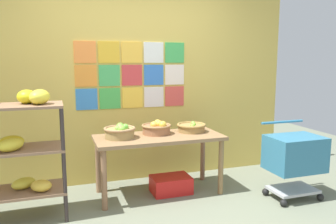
{
  "coord_description": "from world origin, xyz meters",
  "views": [
    {
      "loc": [
        -0.95,
        -2.63,
        1.55
      ],
      "look_at": [
        0.2,
        0.79,
        0.99
      ],
      "focal_mm": 35.91,
      "sensor_mm": 36.0,
      "label": 1
    }
  ],
  "objects_px": {
    "display_table": "(159,143)",
    "produce_crate_under_table": "(171,184)",
    "banana_shelf_unit": "(8,141)",
    "fruit_basket_back_left": "(191,127)",
    "fruit_basket_right": "(157,128)",
    "fruit_basket_left": "(120,131)",
    "shopping_cart": "(295,156)"
  },
  "relations": [
    {
      "from": "fruit_basket_right",
      "to": "fruit_basket_left",
      "type": "bearing_deg",
      "value": -170.2
    },
    {
      "from": "banana_shelf_unit",
      "to": "display_table",
      "type": "xyz_separation_m",
      "value": [
        1.55,
        0.2,
        -0.19
      ]
    },
    {
      "from": "fruit_basket_right",
      "to": "fruit_basket_back_left",
      "type": "relative_size",
      "value": 0.99
    },
    {
      "from": "display_table",
      "to": "shopping_cart",
      "type": "distance_m",
      "value": 1.53
    },
    {
      "from": "fruit_basket_right",
      "to": "produce_crate_under_table",
      "type": "bearing_deg",
      "value": -46.8
    },
    {
      "from": "display_table",
      "to": "fruit_basket_right",
      "type": "height_order",
      "value": "fruit_basket_right"
    },
    {
      "from": "display_table",
      "to": "produce_crate_under_table",
      "type": "distance_m",
      "value": 0.52
    },
    {
      "from": "display_table",
      "to": "fruit_basket_right",
      "type": "xyz_separation_m",
      "value": [
        0.01,
        0.11,
        0.16
      ]
    },
    {
      "from": "fruit_basket_right",
      "to": "produce_crate_under_table",
      "type": "distance_m",
      "value": 0.69
    },
    {
      "from": "fruit_basket_right",
      "to": "fruit_basket_left",
      "type": "relative_size",
      "value": 0.99
    },
    {
      "from": "fruit_basket_right",
      "to": "produce_crate_under_table",
      "type": "xyz_separation_m",
      "value": [
        0.13,
        -0.14,
        -0.66
      ]
    },
    {
      "from": "fruit_basket_right",
      "to": "shopping_cart",
      "type": "height_order",
      "value": "fruit_basket_right"
    },
    {
      "from": "display_table",
      "to": "fruit_basket_back_left",
      "type": "xyz_separation_m",
      "value": [
        0.44,
        0.09,
        0.15
      ]
    },
    {
      "from": "fruit_basket_back_left",
      "to": "shopping_cart",
      "type": "bearing_deg",
      "value": -36.62
    },
    {
      "from": "produce_crate_under_table",
      "to": "shopping_cart",
      "type": "height_order",
      "value": "shopping_cart"
    },
    {
      "from": "display_table",
      "to": "fruit_basket_left",
      "type": "height_order",
      "value": "fruit_basket_left"
    },
    {
      "from": "fruit_basket_left",
      "to": "produce_crate_under_table",
      "type": "xyz_separation_m",
      "value": [
        0.58,
        -0.06,
        -0.67
      ]
    },
    {
      "from": "banana_shelf_unit",
      "to": "fruit_basket_right",
      "type": "relative_size",
      "value": 3.67
    },
    {
      "from": "fruit_basket_left",
      "to": "fruit_basket_back_left",
      "type": "distance_m",
      "value": 0.89
    },
    {
      "from": "fruit_basket_left",
      "to": "shopping_cart",
      "type": "distance_m",
      "value": 1.97
    },
    {
      "from": "display_table",
      "to": "produce_crate_under_table",
      "type": "height_order",
      "value": "display_table"
    },
    {
      "from": "banana_shelf_unit",
      "to": "shopping_cart",
      "type": "height_order",
      "value": "banana_shelf_unit"
    },
    {
      "from": "banana_shelf_unit",
      "to": "fruit_basket_back_left",
      "type": "xyz_separation_m",
      "value": [
        1.99,
        0.28,
        -0.05
      ]
    },
    {
      "from": "produce_crate_under_table",
      "to": "shopping_cart",
      "type": "relative_size",
      "value": 0.53
    },
    {
      "from": "produce_crate_under_table",
      "to": "fruit_basket_back_left",
      "type": "bearing_deg",
      "value": 21.12
    },
    {
      "from": "display_table",
      "to": "fruit_basket_left",
      "type": "relative_size",
      "value": 4.15
    },
    {
      "from": "fruit_basket_left",
      "to": "shopping_cart",
      "type": "relative_size",
      "value": 0.41
    },
    {
      "from": "fruit_basket_left",
      "to": "banana_shelf_unit",
      "type": "bearing_deg",
      "value": -168.57
    },
    {
      "from": "banana_shelf_unit",
      "to": "fruit_basket_back_left",
      "type": "distance_m",
      "value": 2.01
    },
    {
      "from": "fruit_basket_left",
      "to": "fruit_basket_back_left",
      "type": "height_order",
      "value": "fruit_basket_left"
    },
    {
      "from": "display_table",
      "to": "produce_crate_under_table",
      "type": "relative_size",
      "value": 3.22
    },
    {
      "from": "fruit_basket_right",
      "to": "fruit_basket_back_left",
      "type": "xyz_separation_m",
      "value": [
        0.43,
        -0.02,
        -0.01
      ]
    }
  ]
}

